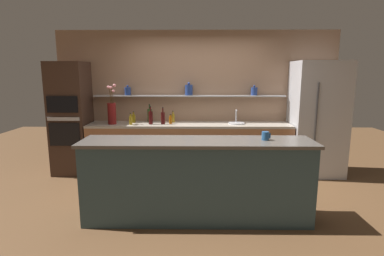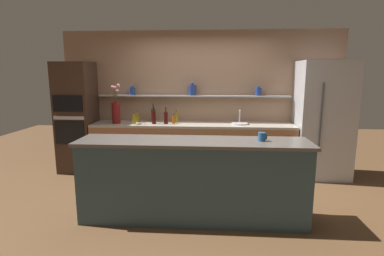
# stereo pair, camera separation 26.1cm
# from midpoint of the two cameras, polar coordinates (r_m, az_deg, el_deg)

# --- Properties ---
(ground_plane) EXTENTS (12.00, 12.00, 0.00)m
(ground_plane) POSITION_cam_midpoint_polar(r_m,az_deg,el_deg) (4.50, -0.78, -13.49)
(ground_plane) COLOR brown
(back_wall_unit) EXTENTS (5.20, 0.28, 2.60)m
(back_wall_unit) POSITION_cam_midpoint_polar(r_m,az_deg,el_deg) (5.73, -0.42, 5.20)
(back_wall_unit) COLOR #937056
(back_wall_unit) RESTS_ON ground_plane
(back_counter_unit) EXTENTS (3.64, 0.62, 0.92)m
(back_counter_unit) POSITION_cam_midpoint_polar(r_m,az_deg,el_deg) (5.52, -1.86, -3.87)
(back_counter_unit) COLOR #99603D
(back_counter_unit) RESTS_ON ground_plane
(island_counter) EXTENTS (2.83, 0.61, 1.02)m
(island_counter) POSITION_cam_midpoint_polar(r_m,az_deg,el_deg) (3.77, -1.04, -9.90)
(island_counter) COLOR #334C56
(island_counter) RESTS_ON ground_plane
(refrigerator) EXTENTS (0.90, 0.73, 2.03)m
(refrigerator) POSITION_cam_midpoint_polar(r_m,az_deg,el_deg) (5.74, 21.54, 1.61)
(refrigerator) COLOR #B7B7BC
(refrigerator) RESTS_ON ground_plane
(oven_tower) EXTENTS (0.62, 0.64, 2.02)m
(oven_tower) POSITION_cam_midpoint_polar(r_m,az_deg,el_deg) (5.92, -23.22, 1.67)
(oven_tower) COLOR #3D281E
(oven_tower) RESTS_ON ground_plane
(flower_vase) EXTENTS (0.17, 0.19, 0.72)m
(flower_vase) POSITION_cam_midpoint_polar(r_m,az_deg,el_deg) (5.58, -16.32, 3.03)
(flower_vase) COLOR maroon
(flower_vase) RESTS_ON back_counter_unit
(sink_fixture) EXTENTS (0.30, 0.30, 0.25)m
(sink_fixture) POSITION_cam_midpoint_polar(r_m,az_deg,el_deg) (5.46, 7.14, 1.07)
(sink_fixture) COLOR #B7B7BC
(sink_fixture) RESTS_ON back_counter_unit
(bottle_wine_0) EXTENTS (0.08, 0.08, 0.34)m
(bottle_wine_0) POSITION_cam_midpoint_polar(r_m,az_deg,el_deg) (5.63, -9.38, 2.38)
(bottle_wine_0) COLOR #193814
(bottle_wine_0) RESTS_ON back_counter_unit
(bottle_oil_1) EXTENTS (0.06, 0.06, 0.21)m
(bottle_oil_1) POSITION_cam_midpoint_polar(r_m,az_deg,el_deg) (5.44, -12.95, 1.49)
(bottle_oil_1) COLOR olive
(bottle_oil_1) RESTS_ON back_counter_unit
(bottle_oil_2) EXTENTS (0.06, 0.06, 0.22)m
(bottle_oil_2) POSITION_cam_midpoint_polar(r_m,az_deg,el_deg) (5.58, -4.96, 1.94)
(bottle_oil_2) COLOR olive
(bottle_oil_2) RESTS_ON back_counter_unit
(bottle_wine_3) EXTENTS (0.08, 0.08, 0.33)m
(bottle_wine_3) POSITION_cam_midpoint_polar(r_m,az_deg,el_deg) (5.41, -9.25, 1.99)
(bottle_wine_3) COLOR #380C0C
(bottle_wine_3) RESTS_ON back_counter_unit
(bottle_wine_4) EXTENTS (0.07, 0.07, 0.31)m
(bottle_wine_4) POSITION_cam_midpoint_polar(r_m,az_deg,el_deg) (5.39, -6.94, 1.92)
(bottle_wine_4) COLOR #380C0C
(bottle_wine_4) RESTS_ON back_counter_unit
(bottle_oil_5) EXTENTS (0.06, 0.06, 0.21)m
(bottle_oil_5) POSITION_cam_midpoint_polar(r_m,az_deg,el_deg) (5.65, -12.35, 1.83)
(bottle_oil_5) COLOR brown
(bottle_oil_5) RESTS_ON back_counter_unit
(bottle_sauce_6) EXTENTS (0.06, 0.06, 0.18)m
(bottle_sauce_6) POSITION_cam_midpoint_polar(r_m,az_deg,el_deg) (5.44, -5.49, 1.58)
(bottle_sauce_6) COLOR #9E4C0A
(bottle_sauce_6) RESTS_ON back_counter_unit
(coffee_mug) EXTENTS (0.11, 0.09, 0.10)m
(coffee_mug) POSITION_cam_midpoint_polar(r_m,az_deg,el_deg) (3.70, 11.85, -1.49)
(coffee_mug) COLOR #235184
(coffee_mug) RESTS_ON island_counter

